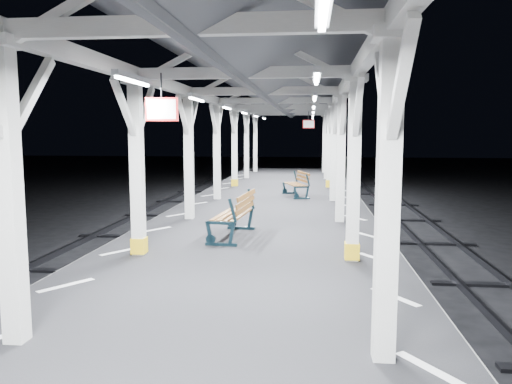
# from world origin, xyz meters

# --- Properties ---
(ground) EXTENTS (120.00, 120.00, 0.00)m
(ground) POSITION_xyz_m (0.00, 0.00, 0.00)
(ground) COLOR black
(ground) RESTS_ON ground
(platform) EXTENTS (6.00, 50.00, 1.00)m
(platform) POSITION_xyz_m (0.00, 0.00, 0.50)
(platform) COLOR black
(platform) RESTS_ON ground
(hazard_stripes_left) EXTENTS (1.00, 48.00, 0.01)m
(hazard_stripes_left) POSITION_xyz_m (-2.45, 0.00, 1.00)
(hazard_stripes_left) COLOR silver
(hazard_stripes_left) RESTS_ON platform
(hazard_stripes_right) EXTENTS (1.00, 48.00, 0.01)m
(hazard_stripes_right) POSITION_xyz_m (2.45, 0.00, 1.00)
(hazard_stripes_right) COLOR silver
(hazard_stripes_right) RESTS_ON platform
(canopy) EXTENTS (5.40, 49.00, 4.65)m
(canopy) POSITION_xyz_m (0.00, -0.02, 4.56)
(canopy) COLOR silver
(canopy) RESTS_ON platform
(bench_mid) EXTENTS (0.86, 1.91, 1.00)m
(bench_mid) POSITION_xyz_m (-0.39, 3.76, 1.53)
(bench_mid) COLOR black
(bench_mid) RESTS_ON platform
(bench_far) EXTENTS (1.06, 1.74, 0.89)m
(bench_far) POSITION_xyz_m (0.78, 11.06, 1.47)
(bench_far) COLOR black
(bench_far) RESTS_ON platform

